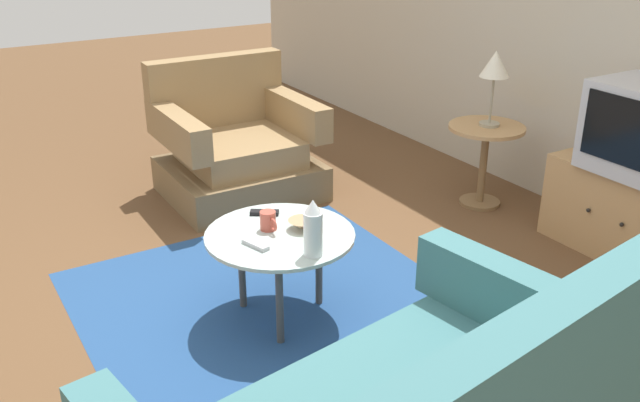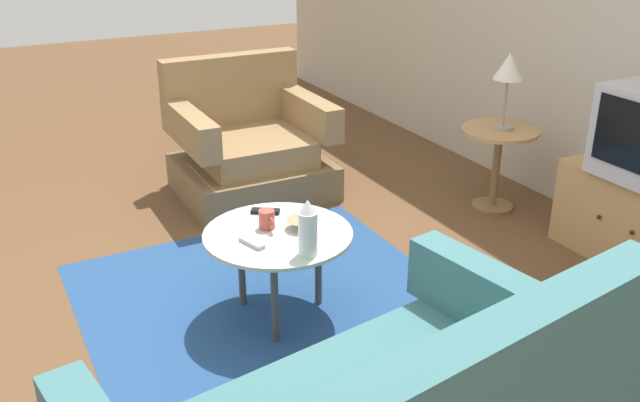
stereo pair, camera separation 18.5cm
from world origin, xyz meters
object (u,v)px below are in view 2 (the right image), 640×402
object	(u,v)px
tv_remote_silver	(252,243)
armchair	(248,149)
side_table	(498,152)
bowl	(301,224)
tv_remote_dark	(265,211)
vase	(308,229)
mug	(267,220)
coffee_table	(278,241)
table_lamp	(509,70)

from	to	relation	value
tv_remote_silver	armchair	bearing A→B (deg)	-38.33
side_table	bowl	size ratio (longest dim) A/B	3.86
tv_remote_dark	armchair	bearing A→B (deg)	105.30
side_table	vase	bearing A→B (deg)	-65.91
armchair	mug	world-z (taller)	armchair
vase	mug	size ratio (longest dim) A/B	2.13
coffee_table	vase	bearing A→B (deg)	5.40
tv_remote_dark	mug	bearing A→B (deg)	-76.69
mug	side_table	bearing A→B (deg)	104.29
armchair	table_lamp	bearing A→B (deg)	142.28
mug	tv_remote_dark	world-z (taller)	mug
coffee_table	bowl	world-z (taller)	bowl
bowl	tv_remote_dark	world-z (taller)	bowl
armchair	tv_remote_dark	distance (m)	1.43
armchair	table_lamp	size ratio (longest dim) A/B	2.04
mug	tv_remote_silver	world-z (taller)	mug
armchair	coffee_table	xyz separation A→B (m)	(1.57, -0.49, 0.10)
coffee_table	mug	world-z (taller)	mug
coffee_table	vase	world-z (taller)	vase
armchair	mug	size ratio (longest dim) A/B	7.92
side_table	bowl	world-z (taller)	side_table
bowl	coffee_table	bearing A→B (deg)	-97.07
coffee_table	table_lamp	size ratio (longest dim) A/B	1.47
mug	tv_remote_silver	xyz separation A→B (m)	(0.13, -0.13, -0.04)
side_table	bowl	distance (m)	1.78
bowl	mug	bearing A→B (deg)	-118.03
armchair	side_table	xyz separation A→B (m)	(1.04, 1.32, 0.09)
vase	tv_remote_silver	bearing A→B (deg)	-138.04
table_lamp	side_table	bearing A→B (deg)	-105.11
armchair	tv_remote_silver	bearing A→B (deg)	68.84
side_table	tv_remote_silver	size ratio (longest dim) A/B	3.69
tv_remote_dark	tv_remote_silver	distance (m)	0.35
armchair	vase	size ratio (longest dim) A/B	3.71
bowl	side_table	bearing A→B (deg)	107.83
side_table	table_lamp	bearing A→B (deg)	74.89
armchair	mug	distance (m)	1.61
vase	bowl	xyz separation A→B (m)	(-0.25, 0.09, -0.10)
mug	tv_remote_dark	xyz separation A→B (m)	(-0.17, 0.06, -0.04)
vase	tv_remote_dark	xyz separation A→B (m)	(-0.50, 0.01, -0.12)
tv_remote_silver	table_lamp	bearing A→B (deg)	-90.21
side_table	tv_remote_silver	xyz separation A→B (m)	(0.59, -1.97, 0.07)
coffee_table	bowl	distance (m)	0.14
vase	mug	world-z (taller)	vase
tv_remote_dark	bowl	bearing A→B (deg)	-37.75
vase	mug	distance (m)	0.34
side_table	tv_remote_silver	world-z (taller)	side_table
table_lamp	bowl	size ratio (longest dim) A/B	3.40
tv_remote_dark	tv_remote_silver	world-z (taller)	same
tv_remote_silver	coffee_table	bearing A→B (deg)	-84.88
table_lamp	tv_remote_dark	world-z (taller)	table_lamp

